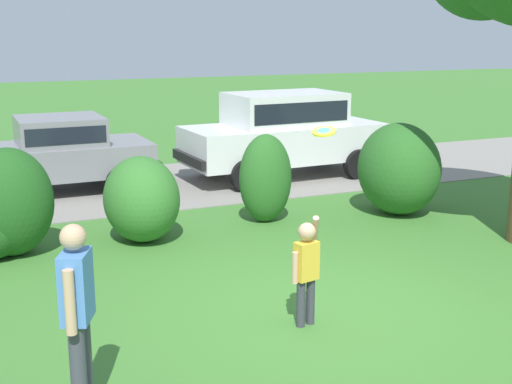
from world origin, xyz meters
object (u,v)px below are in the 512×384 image
Objects in this scene: child_thrower at (306,265)px; frisbee at (324,131)px; parked_sedan at (50,152)px; adult_onlooker at (78,311)px; parked_suv at (284,130)px.

child_thrower is 1.55m from frisbee.
parked_sedan is 3.44× the size of child_thrower.
child_thrower is at bearing 19.14° from adult_onlooker.
parked_sedan is 8.08m from child_thrower.
adult_onlooker is at bearing -125.51° from parked_suv.
child_thrower is at bearing -77.22° from parked_sedan.
frisbee is at bearing 45.06° from child_thrower.
frisbee is at bearing 23.62° from adult_onlooker.
parked_suv is 3.71× the size of child_thrower.
parked_suv is 7.57m from frisbee.
parked_sedan is at bearing 174.12° from parked_suv.
parked_sedan is 2.54× the size of adult_onlooker.
adult_onlooker reaches higher than child_thrower.
parked_suv reaches higher than parked_sedan.
frisbee reaches higher than child_thrower.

